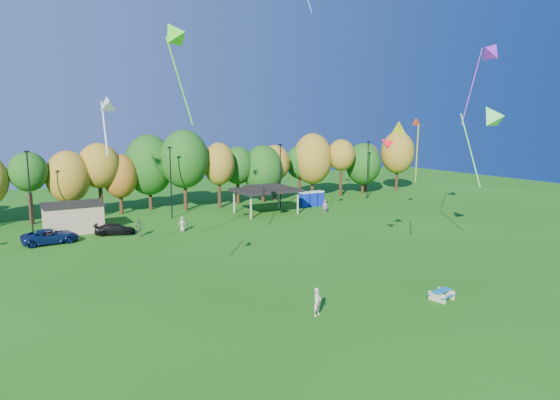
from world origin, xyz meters
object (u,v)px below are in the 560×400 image
kite_flyer (317,302)px  car_d (115,229)px  car_c (50,236)px  porta_potties (312,199)px  picnic_table (442,294)px

kite_flyer → car_d: kite_flyer is taller
car_d → car_c: bearing=116.0°
car_c → porta_potties: bearing=-85.1°
porta_potties → car_d: 29.04m
car_d → porta_potties: bearing=-62.5°
porta_potties → picnic_table: bearing=-110.4°
porta_potties → kite_flyer: porta_potties is taller
porta_potties → car_d: porta_potties is taller
picnic_table → car_d: (-15.19, 32.06, 0.22)m
picnic_table → kite_flyer: kite_flyer is taller
car_c → car_d: (6.55, 0.81, -0.13)m
porta_potties → picnic_table: (-13.52, -36.39, -0.69)m
car_d → picnic_table: bearing=-135.7°
kite_flyer → car_d: (-6.09, 30.04, -0.29)m
picnic_table → kite_flyer: 9.33m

